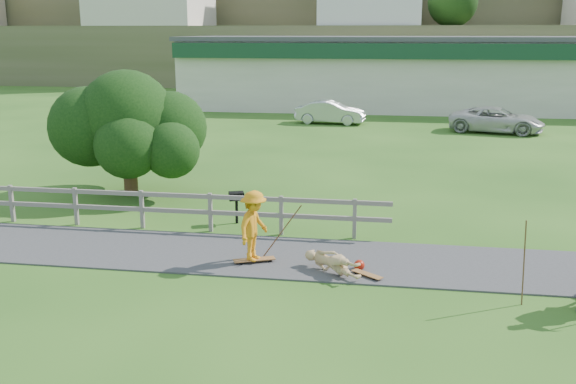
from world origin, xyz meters
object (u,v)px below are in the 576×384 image
Objects in this scene: skater_rider at (254,230)px; car_silver at (330,112)px; skater_fallen at (332,263)px; bbq at (237,208)px; car_white at (496,120)px; tree at (128,141)px.

car_silver is (-0.51, 24.49, -0.17)m from skater_rider.
bbq reaches higher than skater_fallen.
car_silver is 21.28m from bbq.
skater_rider is 1.83× the size of bbq.
skater_rider reaches higher than car_silver.
car_white is at bearing 21.52° from skater_fallen.
skater_rider is 24.50m from car_silver.
car_silver reaches higher than bbq.
car_white is 0.99× the size of tree.
car_white is at bearing -4.56° from skater_rider.
skater_rider is at bearing 116.85° from skater_fallen.
car_silver is at bearing 44.14° from skater_fallen.
tree reaches higher than skater_fallen.
skater_fallen is 1.68× the size of bbq.
tree is at bearing 128.21° from bbq.
bbq is at bearing -32.04° from tree.
bbq is (-10.11, -19.17, -0.24)m from car_white.
skater_fallen is 25.01m from car_silver.
bbq is at bearing 165.63° from car_white.
skater_rider is 8.22m from tree.
car_white reaches higher than skater_fallen.
skater_fallen is 0.38× the size of car_silver.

